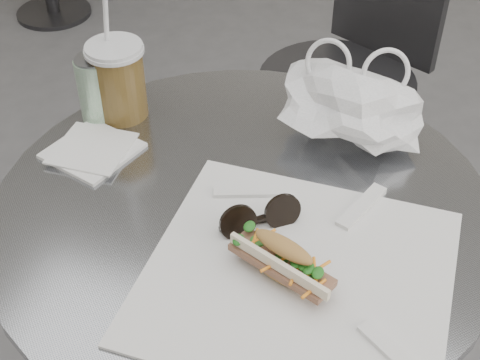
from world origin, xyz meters
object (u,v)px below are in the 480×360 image
(drink_can, at_px, (96,89))
(iced_coffee, at_px, (118,79))
(chair_far, at_px, (342,118))
(cafe_table, at_px, (243,315))
(banh_mi, at_px, (282,261))
(sunglasses, at_px, (260,218))

(drink_can, bearing_deg, iced_coffee, 34.89)
(chair_far, relative_size, iced_coffee, 2.66)
(iced_coffee, bearing_deg, cafe_table, -28.56)
(chair_far, relative_size, banh_mi, 4.01)
(sunglasses, xyz_separation_m, drink_can, (-0.35, 0.18, 0.04))
(cafe_table, height_order, banh_mi, banh_mi)
(chair_far, relative_size, sunglasses, 7.12)
(cafe_table, relative_size, chair_far, 0.98)
(banh_mi, distance_m, drink_can, 0.48)
(cafe_table, relative_size, drink_can, 6.48)
(chair_far, xyz_separation_m, sunglasses, (0.03, -0.87, 0.41))
(cafe_table, relative_size, banh_mi, 3.92)
(iced_coffee, relative_size, sunglasses, 2.67)
(banh_mi, height_order, drink_can, drink_can)
(iced_coffee, height_order, sunglasses, iced_coffee)
(drink_can, bearing_deg, cafe_table, -22.55)
(cafe_table, height_order, drink_can, drink_can)
(cafe_table, bearing_deg, sunglasses, -49.20)
(cafe_table, bearing_deg, drink_can, 157.45)
(chair_far, xyz_separation_m, drink_can, (-0.32, -0.69, 0.45))
(chair_far, height_order, drink_can, drink_can)
(sunglasses, bearing_deg, chair_far, 53.27)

